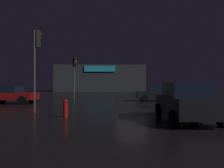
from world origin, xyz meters
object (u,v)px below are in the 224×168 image
(store_building, at_px, (100,79))
(fire_hydrant, at_px, (65,108))
(car_far, at_px, (158,93))
(car_crossing, at_px, (186,102))
(traffic_signal_opposite, at_px, (75,70))
(traffic_signal_cross_left, at_px, (37,49))
(car_near, at_px, (11,95))

(store_building, bearing_deg, fire_hydrant, -90.14)
(car_far, bearing_deg, fire_hydrant, -123.03)
(car_crossing, bearing_deg, traffic_signal_opposite, 114.81)
(traffic_signal_cross_left, relative_size, car_near, 1.15)
(car_near, bearing_deg, car_far, 11.74)
(traffic_signal_cross_left, bearing_deg, store_building, 86.93)
(traffic_signal_opposite, height_order, car_far, traffic_signal_opposite)
(car_near, bearing_deg, store_building, 79.85)
(car_near, relative_size, car_far, 0.99)
(store_building, distance_m, traffic_signal_opposite, 26.52)
(car_far, bearing_deg, traffic_signal_opposite, 154.71)
(traffic_signal_cross_left, relative_size, car_crossing, 1.07)
(traffic_signal_opposite, distance_m, car_crossing, 16.85)
(fire_hydrant, bearing_deg, car_near, 127.60)
(car_crossing, bearing_deg, car_near, 142.00)
(traffic_signal_opposite, height_order, car_crossing, traffic_signal_opposite)
(store_building, distance_m, car_crossing, 41.99)
(car_near, distance_m, fire_hydrant, 9.52)
(car_far, xyz_separation_m, fire_hydrant, (-6.57, -10.11, -0.29))
(car_near, relative_size, fire_hydrant, 4.61)
(store_building, bearing_deg, car_far, -77.97)
(fire_hydrant, bearing_deg, store_building, 89.86)
(traffic_signal_opposite, height_order, fire_hydrant, traffic_signal_opposite)
(traffic_signal_opposite, relative_size, car_near, 1.13)
(traffic_signal_opposite, distance_m, fire_hydrant, 14.38)
(traffic_signal_opposite, bearing_deg, traffic_signal_cross_left, -91.21)
(car_near, height_order, car_far, car_far)
(car_far, bearing_deg, car_near, -168.26)
(car_far, height_order, fire_hydrant, car_far)
(car_near, bearing_deg, car_crossing, -38.00)
(store_building, relative_size, fire_hydrant, 22.71)
(traffic_signal_cross_left, distance_m, car_crossing, 8.33)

